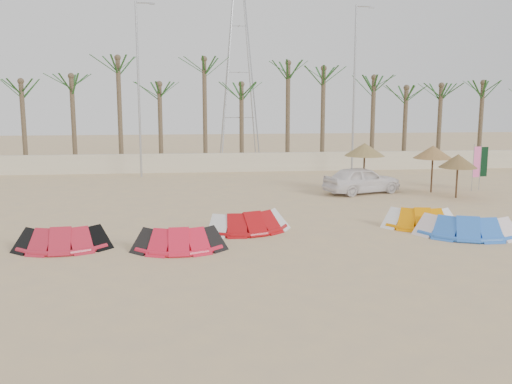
{
  "coord_description": "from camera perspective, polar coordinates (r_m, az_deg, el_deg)",
  "views": [
    {
      "loc": [
        -2.47,
        -17.25,
        5.32
      ],
      "look_at": [
        0.0,
        6.0,
        1.3
      ],
      "focal_mm": 40.0,
      "sensor_mm": 36.0,
      "label": 1
    }
  ],
  "objects": [
    {
      "name": "ground",
      "position": [
        18.23,
        2.01,
        -7.23
      ],
      "size": [
        120.0,
        120.0,
        0.0
      ],
      "primitive_type": "plane",
      "color": "tan",
      "rests_on": "ground"
    },
    {
      "name": "flag_pink",
      "position": [
        33.78,
        21.16,
        2.69
      ],
      "size": [
        0.45,
        0.08,
        2.62
      ],
      "color": "#A5A8AD",
      "rests_on": "ground"
    },
    {
      "name": "kite_red_left",
      "position": [
        21.05,
        -18.65,
        -4.24
      ],
      "size": [
        3.26,
        1.73,
        0.9
      ],
      "color": "#B91C30",
      "rests_on": "ground"
    },
    {
      "name": "parasol_mid",
      "position": [
        31.13,
        19.55,
        2.94
      ],
      "size": [
        1.96,
        1.96,
        2.29
      ],
      "color": "#4C331E",
      "rests_on": "ground"
    },
    {
      "name": "palm_line",
      "position": [
        40.89,
        -1.7,
        11.33
      ],
      "size": [
        52.0,
        4.0,
        7.7
      ],
      "color": "brown",
      "rests_on": "ground"
    },
    {
      "name": "lamp_b",
      "position": [
        37.42,
        -11.61,
        10.25
      ],
      "size": [
        1.25,
        0.14,
        11.0
      ],
      "color": "#A5A8AD",
      "rests_on": "ground"
    },
    {
      "name": "kite_orange",
      "position": [
        24.07,
        15.93,
        -2.38
      ],
      "size": [
        3.18,
        1.99,
        0.9
      ],
      "color": "orange",
      "rests_on": "ground"
    },
    {
      "name": "parasol_left",
      "position": [
        31.58,
        10.81,
        4.19
      ],
      "size": [
        2.21,
        2.21,
        2.71
      ],
      "color": "#4C331E",
      "rests_on": "ground"
    },
    {
      "name": "parasol_right",
      "position": [
        32.46,
        17.28,
        3.84
      ],
      "size": [
        2.12,
        2.12,
        2.58
      ],
      "color": "#4C331E",
      "rests_on": "ground"
    },
    {
      "name": "boundary_wall",
      "position": [
        39.61,
        -2.45,
        2.98
      ],
      "size": [
        60.0,
        0.3,
        1.3
      ],
      "primitive_type": "cube",
      "color": "beige",
      "rests_on": "ground"
    },
    {
      "name": "flag_green",
      "position": [
        34.37,
        21.78,
        2.71
      ],
      "size": [
        0.45,
        0.05,
        2.56
      ],
      "color": "#A5A8AD",
      "rests_on": "ground"
    },
    {
      "name": "kite_blue",
      "position": [
        23.14,
        19.96,
        -3.06
      ],
      "size": [
        3.97,
        2.57,
        0.9
      ],
      "color": "blue",
      "rests_on": "ground"
    },
    {
      "name": "lamp_c",
      "position": [
        38.71,
        9.84,
        10.28
      ],
      "size": [
        1.25,
        0.14,
        11.0
      ],
      "color": "#A5A8AD",
      "rests_on": "ground"
    },
    {
      "name": "kite_red_right",
      "position": [
        22.5,
        -0.7,
        -2.83
      ],
      "size": [
        3.66,
        2.41,
        0.9
      ],
      "color": "#A80D10",
      "rests_on": "ground"
    },
    {
      "name": "car",
      "position": [
        31.45,
        10.54,
        1.2
      ],
      "size": [
        4.63,
        3.03,
        1.47
      ],
      "primitive_type": "imported",
      "rotation": [
        0.0,
        0.0,
        1.9
      ],
      "color": "white",
      "rests_on": "ground"
    },
    {
      "name": "kite_red_mid",
      "position": [
        20.04,
        -7.68,
        -4.5
      ],
      "size": [
        3.15,
        1.58,
        0.9
      ],
      "color": "red",
      "rests_on": "ground"
    },
    {
      "name": "pylon",
      "position": [
        45.7,
        -1.67,
        3.07
      ],
      "size": [
        3.0,
        3.0,
        14.0
      ],
      "primitive_type": null,
      "color": "#A5A8AD",
      "rests_on": "ground"
    }
  ]
}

